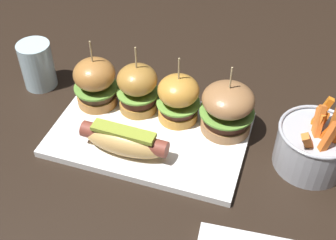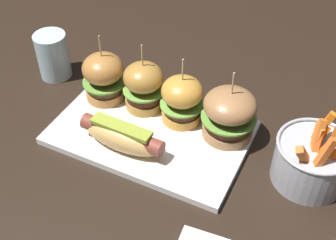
{
  "view_description": "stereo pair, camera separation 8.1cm",
  "coord_description": "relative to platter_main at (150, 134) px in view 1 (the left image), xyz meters",
  "views": [
    {
      "loc": [
        0.22,
        -0.57,
        0.6
      ],
      "look_at": [
        0.04,
        0.0,
        0.05
      ],
      "focal_mm": 47.54,
      "sensor_mm": 36.0,
      "label": 1
    },
    {
      "loc": [
        0.3,
        -0.54,
        0.6
      ],
      "look_at": [
        0.04,
        0.0,
        0.05
      ],
      "focal_mm": 47.54,
      "sensor_mm": 36.0,
      "label": 2
    }
  ],
  "objects": [
    {
      "name": "ground_plane",
      "position": [
        0.0,
        0.0,
        -0.01
      ],
      "size": [
        3.0,
        3.0,
        0.0
      ],
      "primitive_type": "plane",
      "color": "black"
    },
    {
      "name": "platter_main",
      "position": [
        0.0,
        0.0,
        0.0
      ],
      "size": [
        0.37,
        0.23,
        0.01
      ],
      "primitive_type": "cube",
      "color": "white",
      "rests_on": "ground"
    },
    {
      "name": "hot_dog",
      "position": [
        -0.03,
        -0.06,
        0.03
      ],
      "size": [
        0.16,
        0.06,
        0.05
      ],
      "color": "tan",
      "rests_on": "platter_main"
    },
    {
      "name": "slider_far_left",
      "position": [
        -0.13,
        0.05,
        0.06
      ],
      "size": [
        0.09,
        0.09,
        0.15
      ],
      "color": "#A96E34",
      "rests_on": "platter_main"
    },
    {
      "name": "slider_center_left",
      "position": [
        -0.04,
        0.06,
        0.06
      ],
      "size": [
        0.08,
        0.08,
        0.14
      ],
      "color": "#A87632",
      "rests_on": "platter_main"
    },
    {
      "name": "slider_center_right",
      "position": [
        0.04,
        0.06,
        0.06
      ],
      "size": [
        0.08,
        0.08,
        0.14
      ],
      "color": "#C78935",
      "rests_on": "platter_main"
    },
    {
      "name": "slider_far_right",
      "position": [
        0.13,
        0.05,
        0.06
      ],
      "size": [
        0.1,
        0.1,
        0.14
      ],
      "color": "#996A41",
      "rests_on": "platter_main"
    },
    {
      "name": "fries_bucket",
      "position": [
        0.3,
        0.03,
        0.04
      ],
      "size": [
        0.13,
        0.13,
        0.13
      ],
      "color": "#A8AAB2",
      "rests_on": "ground"
    },
    {
      "name": "water_glass",
      "position": [
        -0.28,
        0.08,
        0.04
      ],
      "size": [
        0.07,
        0.07,
        0.1
      ],
      "primitive_type": "cylinder",
      "color": "silver",
      "rests_on": "ground"
    }
  ]
}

